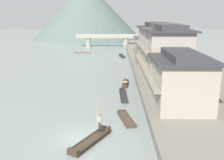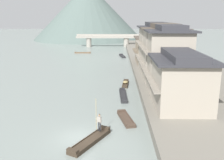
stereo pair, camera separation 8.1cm
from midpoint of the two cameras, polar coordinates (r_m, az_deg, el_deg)
The scene contains 16 objects.
ground_plane at distance 24.14m, azimuth -7.09°, elevation -12.60°, with size 400.00×400.00×0.00m, color gray.
riverbank_right at distance 53.77m, azimuth 14.22°, elevation 2.58°, with size 18.00×110.00×0.94m, color #6B665B.
boat_foreground_poled at distance 23.10m, azimuth -4.75°, elevation -13.32°, with size 3.46×5.09×0.56m.
boatman_person at distance 23.67m, azimuth -2.75°, elevation -8.89°, with size 0.52×0.37×3.04m.
boat_moored_nearest at distance 77.14m, azimuth -6.51°, elevation 6.04°, with size 4.82×1.19×0.39m.
boat_moored_second at distance 41.31m, azimuth 3.05°, elevation -0.77°, with size 1.26×4.38×0.65m.
boat_moored_third at distance 27.65m, azimuth 3.19°, elevation -8.60°, with size 1.92×4.41×0.42m.
boat_moored_far at distance 35.29m, azimuth 2.57°, elevation -3.49°, with size 1.05×5.83×0.46m.
boat_midriver_drifting at distance 70.02m, azimuth 2.35°, elevation 5.32°, with size 1.75×5.32×0.45m.
house_waterfront_nearest at distance 29.05m, azimuth 15.13°, elevation -0.07°, with size 6.72×8.36×6.14m.
house_waterfront_second at distance 35.02m, azimuth 12.62°, elevation 4.65°, with size 6.57×5.54×8.74m.
house_waterfront_tall at distance 40.92m, azimuth 11.35°, elevation 6.01°, with size 7.10×6.91×8.74m.
house_waterfront_narrow at distance 47.52m, azimuth 9.69°, elevation 7.17°, with size 6.70×7.49×8.74m.
house_waterfront_far at distance 55.99m, azimuth 7.96°, elevation 6.91°, with size 5.90×8.40×6.14m.
stone_bridge at distance 92.50m, azimuth -0.99°, elevation 9.12°, with size 22.21×2.40×4.41m.
hill_far_west at distance 124.64m, azimuth -5.32°, elevation 14.93°, with size 50.87×50.87×25.53m, color #4C5B56.
Camera 2 is at (3.35, -21.34, 10.79)m, focal length 41.17 mm.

